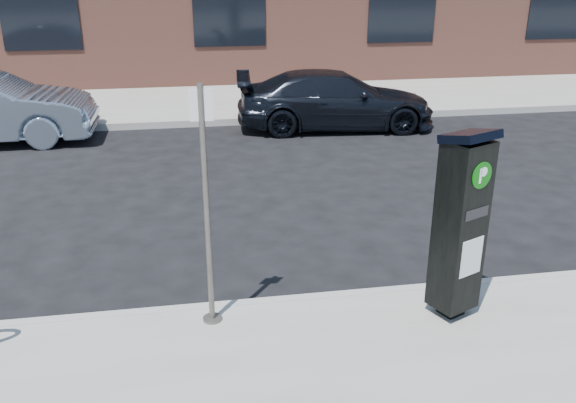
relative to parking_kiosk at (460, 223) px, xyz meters
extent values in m
plane|color=black|center=(-1.21, 0.58, -1.15)|extent=(120.00, 120.00, 0.00)
cube|color=gray|center=(-1.21, 14.58, -1.08)|extent=(60.00, 12.00, 0.15)
cube|color=#9E9B93|center=(-1.21, 0.56, -1.08)|extent=(60.00, 0.12, 0.16)
cube|color=#9E9B93|center=(-1.21, 8.60, -1.08)|extent=(60.00, 0.12, 0.16)
cube|color=black|center=(0.00, 0.00, -0.95)|extent=(0.27, 0.27, 0.10)
cube|color=black|center=(0.00, 0.00, -0.03)|extent=(0.52, 0.49, 1.73)
cube|color=black|center=(0.00, 0.00, 0.87)|extent=(0.57, 0.54, 0.16)
cylinder|color=#064C08|center=(0.07, -0.16, 0.55)|extent=(0.24, 0.12, 0.25)
cube|color=white|center=(0.07, -0.16, 0.55)|extent=(0.09, 0.04, 0.14)
cube|color=silver|center=(0.07, -0.16, -0.29)|extent=(0.26, 0.12, 0.39)
cube|color=black|center=(0.07, -0.16, 0.17)|extent=(0.28, 0.13, 0.10)
cylinder|color=#54504A|center=(-2.42, 0.28, -0.99)|extent=(0.19, 0.19, 0.03)
cylinder|color=#54504A|center=(-2.42, 0.28, 0.19)|extent=(0.06, 0.06, 2.38)
cube|color=silver|center=(-2.42, 0.28, 1.19)|extent=(0.21, 0.03, 0.29)
imported|color=black|center=(0.73, 7.98, -0.52)|extent=(4.48, 2.13, 1.26)
camera|label=1|loc=(-2.55, -5.03, 2.38)|focal=38.00mm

